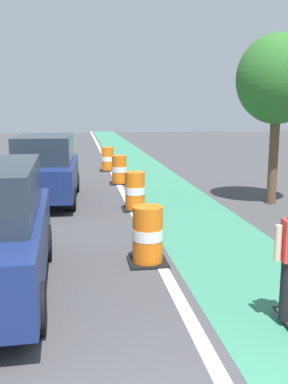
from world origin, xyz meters
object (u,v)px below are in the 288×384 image
at_px(traffic_barrel_mid, 135,191).
at_px(traffic_barrel_far, 108,159).
at_px(traffic_barrel_front, 148,236).
at_px(street_tree_sidewalk, 278,80).
at_px(parked_suv_second, 46,168).
at_px(traffic_barrel_back, 119,170).

height_order(traffic_barrel_mid, traffic_barrel_far, same).
height_order(traffic_barrel_front, traffic_barrel_mid, same).
bearing_deg(street_tree_sidewalk, traffic_barrel_front, -134.38).
relative_size(parked_suv_second, street_tree_sidewalk, 0.93).
xyz_separation_m(traffic_barrel_mid, street_tree_sidewalk, (4.22, 0.24, 3.14)).
bearing_deg(parked_suv_second, traffic_barrel_front, -69.39).
bearing_deg(traffic_barrel_mid, traffic_barrel_front, -94.14).
bearing_deg(traffic_barrel_back, traffic_barrel_mid, -89.39).
xyz_separation_m(traffic_barrel_far, street_tree_sidewalk, (4.48, -7.77, 3.14)).
bearing_deg(traffic_barrel_far, traffic_barrel_front, -90.27).
bearing_deg(parked_suv_second, street_tree_sidewalk, -11.52).
bearing_deg(traffic_barrel_front, parked_suv_second, 110.61).
relative_size(traffic_barrel_back, street_tree_sidewalk, 0.22).
height_order(parked_suv_second, traffic_barrel_far, parked_suv_second).
height_order(traffic_barrel_far, street_tree_sidewalk, street_tree_sidewalk).
height_order(parked_suv_second, traffic_barrel_front, parked_suv_second).
distance_m(traffic_barrel_front, street_tree_sidewalk, 7.20).
distance_m(traffic_barrel_mid, traffic_barrel_back, 4.42).
bearing_deg(street_tree_sidewalk, parked_suv_second, 168.48).
relative_size(traffic_barrel_mid, traffic_barrel_back, 1.00).
relative_size(parked_suv_second, traffic_barrel_mid, 4.27).
xyz_separation_m(parked_suv_second, traffic_barrel_back, (2.54, 2.80, -0.50)).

